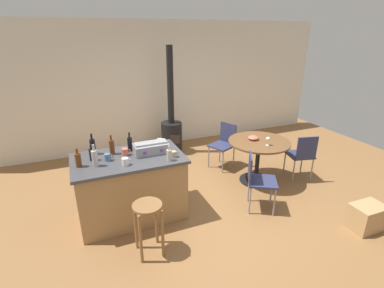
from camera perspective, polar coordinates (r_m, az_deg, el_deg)
ground_plane at (r=4.49m, az=5.26°, el=-11.88°), size 8.80×8.80×0.00m
back_wall at (r=6.47m, az=-6.28°, el=11.52°), size 8.00×0.10×2.70m
kitchen_island at (r=4.10m, az=-12.12°, el=-8.33°), size 1.46×0.87×0.91m
wooden_stool at (r=3.40m, az=-8.76°, el=-14.34°), size 0.34×0.34×0.67m
dining_table at (r=4.98m, az=13.09°, el=-1.30°), size 1.03×1.03×0.75m
folding_chair_near at (r=5.47m, az=6.40°, el=0.36°), size 0.53×0.53×0.85m
folding_chair_far at (r=4.24m, az=12.98°, el=-6.61°), size 0.55×0.55×0.85m
folding_chair_left at (r=5.29m, az=21.09°, el=-1.82°), size 0.48×0.48×0.85m
wood_stove at (r=6.12m, az=-4.11°, el=3.08°), size 0.44×0.45×2.23m
toolbox at (r=3.95m, az=-8.19°, el=-0.75°), size 0.46×0.26×0.16m
bottle_0 at (r=4.06m, az=-12.29°, el=0.04°), size 0.07×0.07×0.27m
bottle_1 at (r=4.01m, az=-15.69°, el=-0.52°), size 0.07×0.07×0.28m
bottle_2 at (r=3.71m, az=-18.83°, el=-2.65°), size 0.07×0.07×0.28m
bottle_3 at (r=4.08m, az=-19.19°, el=-0.44°), size 0.07×0.07×0.29m
bottle_4 at (r=3.68m, az=-4.59°, el=-2.18°), size 0.07×0.07×0.21m
bottle_5 at (r=3.90m, az=-19.32°, el=-1.94°), size 0.07×0.07×0.22m
bottle_6 at (r=3.77m, az=-21.77°, el=-2.92°), size 0.07×0.07×0.24m
cup_0 at (r=3.66m, az=-13.16°, el=-3.43°), size 0.12×0.08×0.10m
cup_1 at (r=3.94m, az=-13.20°, el=-1.54°), size 0.12×0.09×0.10m
cup_2 at (r=4.23m, az=-6.40°, el=0.47°), size 0.12×0.09×0.09m
cup_3 at (r=3.84m, az=-16.47°, el=-2.54°), size 0.11×0.08×0.09m
cup_4 at (r=3.80m, az=-3.66°, el=-2.03°), size 0.11×0.07×0.08m
wine_glass at (r=4.73m, az=14.91°, el=0.94°), size 0.07×0.07×0.14m
serving_bowl at (r=4.95m, az=12.13°, el=1.24°), size 0.18×0.18×0.07m
cardboard_box at (r=4.54m, az=31.50°, el=-12.29°), size 0.44×0.31×0.35m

